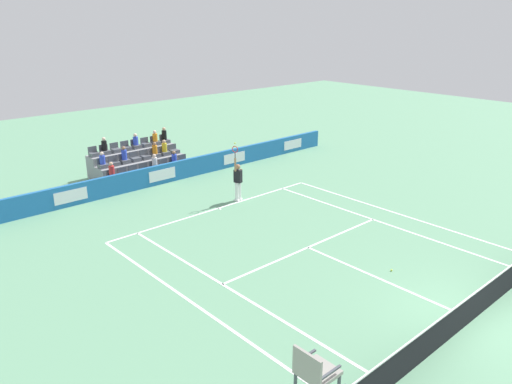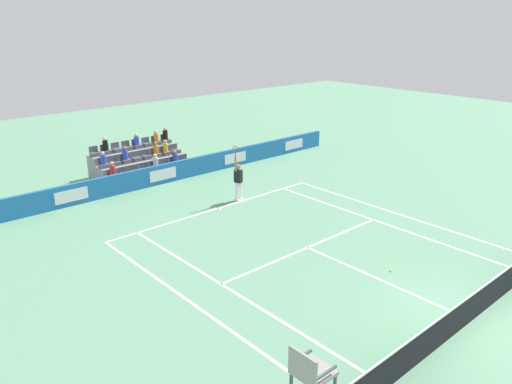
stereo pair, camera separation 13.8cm
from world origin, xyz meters
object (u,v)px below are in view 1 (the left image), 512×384
(tennis_player, at_px, (238,180))
(umpire_chair, at_px, (315,383))
(tennis_net, at_px, (475,305))
(loose_tennis_ball, at_px, (391,270))

(tennis_player, distance_m, umpire_chair, 14.44)
(tennis_player, bearing_deg, tennis_net, 83.70)
(tennis_net, bearing_deg, loose_tennis_ball, -102.99)
(umpire_chair, relative_size, loose_tennis_ball, 34.41)
(tennis_net, bearing_deg, umpire_chair, -1.10)
(tennis_net, xyz_separation_m, umpire_chair, (6.76, -0.13, 1.03))
(umpire_chair, bearing_deg, tennis_net, 178.90)
(tennis_net, bearing_deg, tennis_player, -96.30)
(tennis_player, xyz_separation_m, loose_tennis_ball, (0.59, 8.84, -0.96))
(tennis_player, relative_size, loose_tennis_ball, 41.97)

